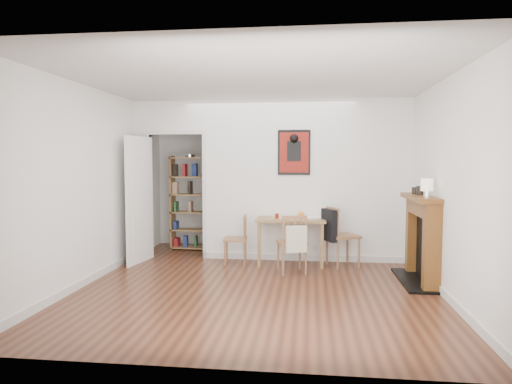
# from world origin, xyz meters

# --- Properties ---
(ground) EXTENTS (5.20, 5.20, 0.00)m
(ground) POSITION_xyz_m (0.00, 0.00, 0.00)
(ground) COLOR brown
(ground) RESTS_ON ground
(room_shell) EXTENTS (5.20, 5.20, 5.20)m
(room_shell) POSITION_xyz_m (0.10, 1.34, 1.30)
(room_shell) COLOR white
(room_shell) RESTS_ON ground
(dining_table) EXTENTS (1.06, 0.68, 0.72)m
(dining_table) POSITION_xyz_m (0.37, 1.10, 0.64)
(dining_table) COLOR #8D6241
(dining_table) RESTS_ON ground
(chair_left) EXTENTS (0.42, 0.42, 0.78)m
(chair_left) POSITION_xyz_m (-0.49, 0.98, 0.39)
(chair_left) COLOR #A1704B
(chair_left) RESTS_ON ground
(chair_right) EXTENTS (0.65, 0.61, 0.92)m
(chair_right) POSITION_xyz_m (1.15, 1.01, 0.48)
(chair_right) COLOR #A1704B
(chair_right) RESTS_ON ground
(chair_front) EXTENTS (0.53, 0.57, 0.85)m
(chair_front) POSITION_xyz_m (0.41, 0.53, 0.43)
(chair_front) COLOR #A1704B
(chair_front) RESTS_ON ground
(bookshelf) EXTENTS (0.72, 0.29, 1.70)m
(bookshelf) POSITION_xyz_m (-1.50, 2.08, 0.84)
(bookshelf) COLOR #8D6241
(bookshelf) RESTS_ON ground
(fireplace) EXTENTS (0.45, 1.25, 1.16)m
(fireplace) POSITION_xyz_m (2.16, 0.25, 0.62)
(fireplace) COLOR brown
(fireplace) RESTS_ON ground
(red_glass) EXTENTS (0.06, 0.06, 0.08)m
(red_glass) POSITION_xyz_m (0.15, 1.02, 0.76)
(red_glass) COLOR maroon
(red_glass) RESTS_ON dining_table
(orange_fruit) EXTENTS (0.09, 0.09, 0.09)m
(orange_fruit) POSITION_xyz_m (0.52, 1.23, 0.77)
(orange_fruit) COLOR orange
(orange_fruit) RESTS_ON dining_table
(placemat) EXTENTS (0.42, 0.35, 0.00)m
(placemat) POSITION_xyz_m (0.24, 1.11, 0.73)
(placemat) COLOR beige
(placemat) RESTS_ON dining_table
(notebook) EXTENTS (0.35, 0.28, 0.02)m
(notebook) POSITION_xyz_m (0.68, 1.19, 0.73)
(notebook) COLOR white
(notebook) RESTS_ON dining_table
(mantel_lamp) EXTENTS (0.15, 0.15, 0.24)m
(mantel_lamp) POSITION_xyz_m (2.10, -0.13, 1.31)
(mantel_lamp) COLOR silver
(mantel_lamp) RESTS_ON fireplace
(ceramic_jar_a) EXTENTS (0.10, 0.10, 0.12)m
(ceramic_jar_a) POSITION_xyz_m (2.14, 0.40, 1.22)
(ceramic_jar_a) COLOR black
(ceramic_jar_a) RESTS_ON fireplace
(ceramic_jar_b) EXTENTS (0.07, 0.07, 0.09)m
(ceramic_jar_b) POSITION_xyz_m (2.10, 0.55, 1.21)
(ceramic_jar_b) COLOR black
(ceramic_jar_b) RESTS_ON fireplace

